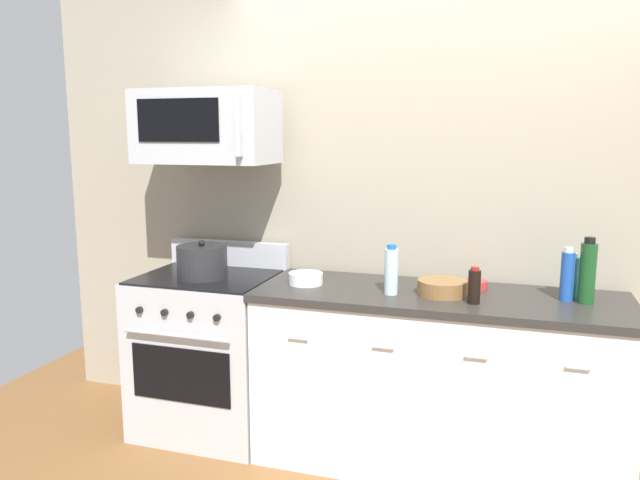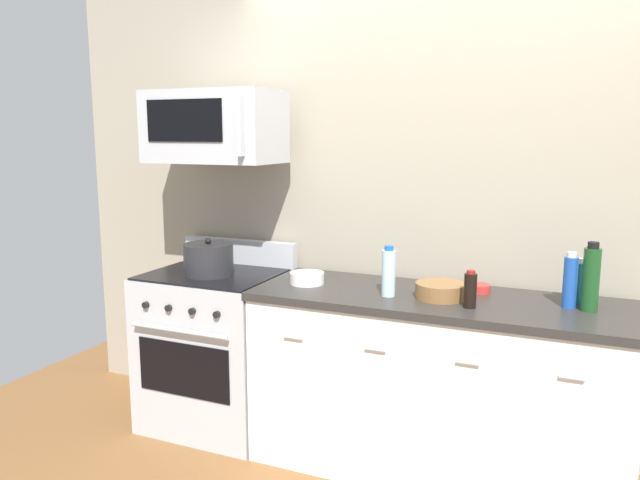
% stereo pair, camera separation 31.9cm
% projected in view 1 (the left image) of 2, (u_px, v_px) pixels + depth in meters
% --- Properties ---
extents(ground_plane, '(5.93, 5.93, 0.00)m').
position_uv_depth(ground_plane, '(433.00, 462.00, 3.26)').
color(ground_plane, brown).
extents(back_wall, '(4.94, 0.10, 2.70)m').
position_uv_depth(back_wall, '(451.00, 200.00, 3.42)').
color(back_wall, '#9E937F').
rests_on(back_wall, ground_plane).
extents(counter_unit, '(1.85, 0.66, 0.92)m').
position_uv_depth(counter_unit, '(436.00, 380.00, 3.18)').
color(counter_unit, white).
rests_on(counter_unit, ground_plane).
extents(range_oven, '(0.76, 0.69, 1.07)m').
position_uv_depth(range_oven, '(210.00, 351.00, 3.57)').
color(range_oven, '#B7BABF').
rests_on(range_oven, ground_plane).
extents(microwave, '(0.74, 0.44, 0.40)m').
position_uv_depth(microwave, '(206.00, 127.00, 3.40)').
color(microwave, '#B7BABF').
extents(bottle_water_clear, '(0.07, 0.07, 0.25)m').
position_uv_depth(bottle_water_clear, '(391.00, 271.00, 3.07)').
color(bottle_water_clear, silver).
rests_on(bottle_water_clear, countertop_slab).
extents(bottle_soy_sauce_dark, '(0.06, 0.06, 0.18)m').
position_uv_depth(bottle_soy_sauce_dark, '(474.00, 286.00, 2.91)').
color(bottle_soy_sauce_dark, black).
rests_on(bottle_soy_sauce_dark, countertop_slab).
extents(bottle_dish_soap, '(0.07, 0.07, 0.22)m').
position_uv_depth(bottle_dish_soap, '(572.00, 276.00, 3.03)').
color(bottle_dish_soap, teal).
rests_on(bottle_dish_soap, countertop_slab).
extents(bottle_soda_blue, '(0.06, 0.06, 0.26)m').
position_uv_depth(bottle_soda_blue, '(567.00, 276.00, 2.95)').
color(bottle_soda_blue, '#1E4CA5').
rests_on(bottle_soda_blue, countertop_slab).
extents(bottle_wine_green, '(0.08, 0.08, 0.32)m').
position_uv_depth(bottle_wine_green, '(588.00, 272.00, 2.90)').
color(bottle_wine_green, '#19471E').
rests_on(bottle_wine_green, countertop_slab).
extents(bowl_white_ceramic, '(0.18, 0.18, 0.06)m').
position_uv_depth(bowl_white_ceramic, '(306.00, 278.00, 3.29)').
color(bowl_white_ceramic, white).
rests_on(bowl_white_ceramic, countertop_slab).
extents(bowl_wooden_salad, '(0.24, 0.24, 0.08)m').
position_uv_depth(bowl_wooden_salad, '(442.00, 287.00, 3.07)').
color(bowl_wooden_salad, brown).
rests_on(bowl_wooden_salad, countertop_slab).
extents(bowl_red_small, '(0.12, 0.12, 0.04)m').
position_uv_depth(bowl_red_small, '(476.00, 284.00, 3.21)').
color(bowl_red_small, '#B72D28').
rests_on(bowl_red_small, countertop_slab).
extents(stockpot, '(0.28, 0.28, 0.21)m').
position_uv_depth(stockpot, '(202.00, 261.00, 3.43)').
color(stockpot, '#262628').
rests_on(stockpot, range_oven).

